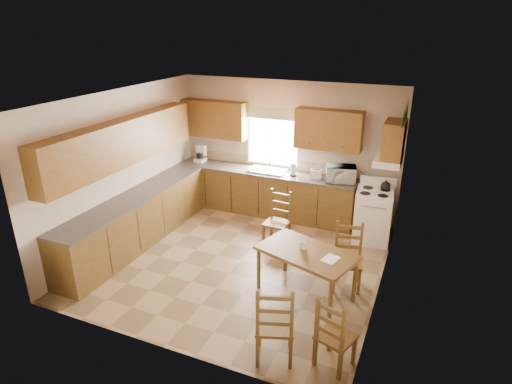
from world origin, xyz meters
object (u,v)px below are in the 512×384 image
at_px(stove, 372,217).
at_px(chair_near_right, 336,332).
at_px(microwave, 341,174).
at_px(chair_far_left, 277,220).
at_px(chair_near_left, 275,321).
at_px(dining_table, 306,273).
at_px(chair_far_right, 348,258).

height_order(stove, chair_near_right, stove).
xyz_separation_m(stove, chair_near_right, (0.11, -3.29, -0.00)).
bearing_deg(microwave, chair_far_left, -139.56).
bearing_deg(chair_near_left, chair_far_left, -89.34).
bearing_deg(chair_near_right, microwave, -58.95).
xyz_separation_m(stove, dining_table, (-0.61, -2.09, -0.10)).
height_order(dining_table, chair_near_left, chair_near_left).
bearing_deg(chair_far_right, microwave, 93.73).
distance_m(stove, chair_near_right, 3.29).
relative_size(dining_table, chair_far_right, 1.35).
xyz_separation_m(dining_table, chair_far_left, (-0.91, 1.25, 0.13)).
relative_size(stove, dining_table, 0.69).
distance_m(microwave, dining_table, 2.56).
bearing_deg(chair_near_right, chair_far_left, -37.79).
height_order(microwave, dining_table, microwave).
relative_size(chair_near_right, chair_far_right, 0.93).
relative_size(chair_near_left, chair_far_left, 1.06).
height_order(chair_near_left, chair_far_left, chair_near_left).
height_order(stove, chair_far_right, chair_far_right).
height_order(dining_table, chair_far_right, chair_far_right).
bearing_deg(dining_table, chair_near_right, -41.34).
xyz_separation_m(microwave, chair_near_right, (0.81, -3.65, -0.61)).
height_order(stove, chair_far_left, chair_far_left).
bearing_deg(chair_far_left, chair_far_right, -26.35).
distance_m(dining_table, chair_near_left, 1.36).
distance_m(chair_near_left, chair_near_right, 0.71).
bearing_deg(chair_near_left, chair_near_right, 173.04).
bearing_deg(dining_table, chair_near_left, -70.98).
relative_size(stove, chair_far_right, 0.93).
distance_m(microwave, chair_far_left, 1.57).
height_order(dining_table, chair_far_left, chair_far_left).
xyz_separation_m(chair_near_right, chair_far_right, (-0.21, 1.62, 0.03)).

